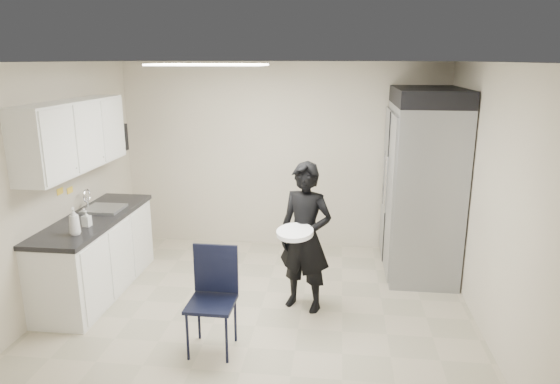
# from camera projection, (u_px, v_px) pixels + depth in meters

# --- Properties ---
(floor) EXTENTS (4.50, 4.50, 0.00)m
(floor) POSITION_uv_depth(u_px,v_px,m) (261.00, 308.00, 5.44)
(floor) COLOR tan
(floor) RESTS_ON ground
(ceiling) EXTENTS (4.50, 4.50, 0.00)m
(ceiling) POSITION_uv_depth(u_px,v_px,m) (258.00, 62.00, 4.77)
(ceiling) COLOR white
(ceiling) RESTS_ON back_wall
(back_wall) EXTENTS (4.50, 0.00, 4.50)m
(back_wall) POSITION_uv_depth(u_px,v_px,m) (282.00, 156.00, 7.03)
(back_wall) COLOR beige
(back_wall) RESTS_ON floor
(left_wall) EXTENTS (0.00, 4.00, 4.00)m
(left_wall) POSITION_uv_depth(u_px,v_px,m) (54.00, 187.00, 5.37)
(left_wall) COLOR beige
(left_wall) RESTS_ON floor
(right_wall) EXTENTS (0.00, 4.00, 4.00)m
(right_wall) POSITION_uv_depth(u_px,v_px,m) (488.00, 200.00, 4.85)
(right_wall) COLOR beige
(right_wall) RESTS_ON floor
(ceiling_panel) EXTENTS (1.20, 0.60, 0.02)m
(ceiling_panel) POSITION_uv_depth(u_px,v_px,m) (208.00, 65.00, 5.23)
(ceiling_panel) COLOR white
(ceiling_panel) RESTS_ON ceiling
(lower_counter) EXTENTS (0.60, 1.90, 0.86)m
(lower_counter) POSITION_uv_depth(u_px,v_px,m) (97.00, 256.00, 5.75)
(lower_counter) COLOR silver
(lower_counter) RESTS_ON floor
(countertop) EXTENTS (0.64, 1.95, 0.05)m
(countertop) POSITION_uv_depth(u_px,v_px,m) (93.00, 218.00, 5.63)
(countertop) COLOR black
(countertop) RESTS_ON lower_counter
(sink) EXTENTS (0.42, 0.40, 0.14)m
(sink) POSITION_uv_depth(u_px,v_px,m) (105.00, 213.00, 5.87)
(sink) COLOR gray
(sink) RESTS_ON countertop
(faucet) EXTENTS (0.02, 0.02, 0.24)m
(faucet) POSITION_uv_depth(u_px,v_px,m) (87.00, 200.00, 5.86)
(faucet) COLOR silver
(faucet) RESTS_ON countertop
(upper_cabinets) EXTENTS (0.35, 1.80, 0.75)m
(upper_cabinets) POSITION_uv_depth(u_px,v_px,m) (73.00, 136.00, 5.40)
(upper_cabinets) COLOR silver
(upper_cabinets) RESTS_ON left_wall
(towel_dispenser) EXTENTS (0.22, 0.30, 0.35)m
(towel_dispenser) POSITION_uv_depth(u_px,v_px,m) (115.00, 138.00, 6.57)
(towel_dispenser) COLOR black
(towel_dispenser) RESTS_ON left_wall
(notice_sticker_left) EXTENTS (0.00, 0.12, 0.07)m
(notice_sticker_left) POSITION_uv_depth(u_px,v_px,m) (60.00, 191.00, 5.48)
(notice_sticker_left) COLOR yellow
(notice_sticker_left) RESTS_ON left_wall
(notice_sticker_right) EXTENTS (0.00, 0.12, 0.07)m
(notice_sticker_right) POSITION_uv_depth(u_px,v_px,m) (70.00, 190.00, 5.68)
(notice_sticker_right) COLOR yellow
(notice_sticker_right) RESTS_ON left_wall
(commercial_fridge) EXTENTS (0.80, 1.35, 2.10)m
(commercial_fridge) POSITION_uv_depth(u_px,v_px,m) (422.00, 190.00, 6.18)
(commercial_fridge) COLOR gray
(commercial_fridge) RESTS_ON floor
(fridge_compressor) EXTENTS (0.80, 1.35, 0.20)m
(fridge_compressor) POSITION_uv_depth(u_px,v_px,m) (429.00, 96.00, 5.89)
(fridge_compressor) COLOR black
(fridge_compressor) RESTS_ON commercial_fridge
(folding_chair) EXTENTS (0.43, 0.43, 0.95)m
(folding_chair) POSITION_uv_depth(u_px,v_px,m) (211.00, 304.00, 4.53)
(folding_chair) COLOR black
(folding_chair) RESTS_ON floor
(man_tuxedo) EXTENTS (0.69, 0.58, 1.61)m
(man_tuxedo) POSITION_uv_depth(u_px,v_px,m) (305.00, 237.00, 5.26)
(man_tuxedo) COLOR black
(man_tuxedo) RESTS_ON floor
(bucket_lid) EXTENTS (0.48, 0.48, 0.05)m
(bucket_lid) POSITION_uv_depth(u_px,v_px,m) (295.00, 232.00, 5.01)
(bucket_lid) COLOR silver
(bucket_lid) RESTS_ON man_tuxedo
(soap_bottle_a) EXTENTS (0.15, 0.15, 0.28)m
(soap_bottle_a) POSITION_uv_depth(u_px,v_px,m) (74.00, 221.00, 5.01)
(soap_bottle_a) COLOR white
(soap_bottle_a) RESTS_ON countertop
(soap_bottle_b) EXTENTS (0.08, 0.08, 0.17)m
(soap_bottle_b) POSITION_uv_depth(u_px,v_px,m) (86.00, 218.00, 5.27)
(soap_bottle_b) COLOR #A3A5AF
(soap_bottle_b) RESTS_ON countertop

